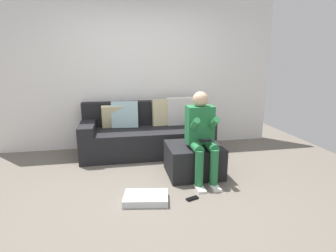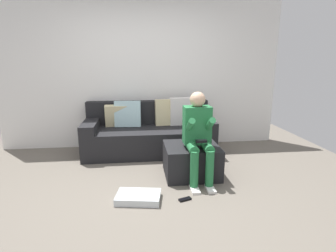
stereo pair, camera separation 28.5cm
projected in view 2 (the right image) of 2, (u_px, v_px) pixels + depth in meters
ground_plane at (148, 194)px, 3.17m from camera, size 6.48×6.48×0.00m
wall_back at (142, 74)px, 4.77m from camera, size 4.98×0.10×2.61m
couch_sectional at (149, 133)px, 4.59m from camera, size 2.15×0.90×0.91m
ottoman at (191, 160)px, 3.66m from camera, size 0.72×0.65×0.42m
person_seated at (198, 132)px, 3.40m from camera, size 0.35×0.61×1.16m
storage_bin at (138, 197)px, 3.01m from camera, size 0.54×0.39×0.08m
remote_near_ottoman at (185, 199)px, 3.02m from camera, size 0.16×0.10×0.02m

